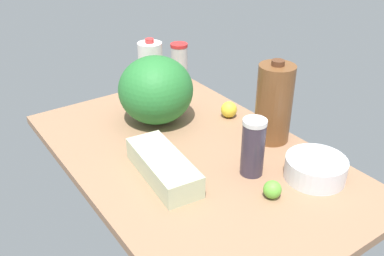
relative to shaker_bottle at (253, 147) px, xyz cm
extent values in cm
cube|color=#986F51|center=(19.75, 8.96, -10.95)|extent=(120.00, 76.00, 3.00)
cylinder|color=#372E3E|center=(0.00, 0.00, -0.74)|extent=(7.22, 7.22, 17.42)
cylinder|color=silver|center=(0.00, 0.00, 8.67)|extent=(7.43, 7.43, 1.40)
cube|color=beige|center=(14.05, 23.76, -5.78)|extent=(32.40, 14.95, 7.35)
ellipsoid|color=#297732|center=(47.56, 6.11, 3.32)|extent=(28.08, 28.08, 25.54)
cylinder|color=brown|center=(12.06, -20.06, 4.45)|extent=(12.53, 12.53, 27.81)
cylinder|color=#59331E|center=(12.06, -20.06, 19.26)|extent=(4.39, 4.39, 1.80)
cylinder|color=white|center=(71.94, -5.78, 1.75)|extent=(10.42, 10.42, 22.41)
cylinder|color=red|center=(71.94, -5.78, 13.86)|extent=(3.65, 3.65, 1.80)
cylinder|color=silver|center=(-13.21, -14.24, -6.02)|extent=(18.77, 18.77, 6.85)
cylinder|color=beige|center=(71.16, -19.95, -0.31)|extent=(7.40, 7.40, 18.29)
cylinder|color=red|center=(71.16, -19.95, 9.53)|extent=(7.62, 7.62, 1.40)
sphere|color=yellow|center=(33.90, -18.53, -6.28)|extent=(6.34, 6.34, 6.34)
sphere|color=#64B83B|center=(-12.65, 3.33, -6.79)|extent=(5.33, 5.33, 5.33)
camera|label=1|loc=(-80.63, 78.94, 68.15)|focal=40.00mm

